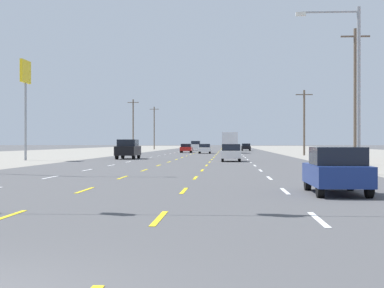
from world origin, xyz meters
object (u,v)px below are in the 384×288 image
object	(u,v)px
suv_far_left_mid	(128,149)
sedan_inner_left_farther	(186,148)
suv_inner_left_distant_a	(196,145)
streetlight_right_row_0	(352,78)
pole_sign_left_row_1	(25,82)
sedan_far_right_farthest	(246,147)
hatchback_inner_right_near	(231,153)
hatchback_far_right_nearest	(336,170)
sedan_center_turn_midfar	(205,149)
box_truck_inner_right_far	(230,141)

from	to	relation	value
suv_far_left_mid	sedan_inner_left_farther	distance (m)	36.40
suv_inner_left_distant_a	streetlight_right_row_0	xyz separation A→B (m)	(13.22, -93.35, 4.05)
suv_far_left_mid	pole_sign_left_row_1	world-z (taller)	pole_sign_left_row_1
sedan_far_right_farthest	suv_inner_left_distant_a	distance (m)	12.18
hatchback_inner_right_near	sedan_inner_left_farther	world-z (taller)	hatchback_inner_right_near
hatchback_far_right_nearest	sedan_far_right_farthest	size ratio (longest dim) A/B	0.87
hatchback_inner_right_near	streetlight_right_row_0	xyz separation A→B (m)	(6.23, -20.95, 4.29)
sedan_center_turn_midfar	sedan_inner_left_farther	size ratio (longest dim) A/B	1.00
hatchback_far_right_nearest	suv_far_left_mid	distance (m)	42.45
hatchback_inner_right_near	suv_inner_left_distant_a	xyz separation A→B (m)	(-6.98, 72.40, 0.24)
suv_far_left_mid	suv_inner_left_distant_a	size ratio (longest dim) A/B	1.00
box_truck_inner_right_far	pole_sign_left_row_1	distance (m)	43.87
pole_sign_left_row_1	sedan_center_turn_midfar	bearing A→B (deg)	66.18
sedan_inner_left_farther	suv_far_left_mid	bearing A→B (deg)	-95.41
sedan_inner_left_farther	pole_sign_left_row_1	distance (m)	43.70
sedan_inner_left_farther	hatchback_far_right_nearest	bearing A→B (deg)	-82.37
hatchback_inner_right_near	sedan_far_right_farthest	distance (m)	66.13
sedan_center_turn_midfar	streetlight_right_row_0	xyz separation A→B (m)	(9.98, -58.21, 4.32)
hatchback_inner_right_near	sedan_far_right_farthest	size ratio (longest dim) A/B	0.87
sedan_far_right_farthest	streetlight_right_row_0	xyz separation A→B (m)	(2.84, -86.99, 4.32)
sedan_center_turn_midfar	sedan_far_right_farthest	bearing A→B (deg)	76.07
sedan_center_turn_midfar	pole_sign_left_row_1	world-z (taller)	pole_sign_left_row_1
sedan_inner_left_farther	sedan_far_right_farthest	size ratio (longest dim) A/B	1.00
suv_inner_left_distant_a	pole_sign_left_row_1	distance (m)	71.66
hatchback_far_right_nearest	box_truck_inner_right_far	xyz separation A→B (m)	(-3.18, 74.01, 1.05)
hatchback_inner_right_near	suv_inner_left_distant_a	bearing A→B (deg)	95.51
sedan_center_turn_midfar	streetlight_right_row_0	world-z (taller)	streetlight_right_row_0
pole_sign_left_row_1	streetlight_right_row_0	bearing A→B (deg)	-42.09
suv_inner_left_distant_a	streetlight_right_row_0	world-z (taller)	streetlight_right_row_0
hatchback_inner_right_near	suv_far_left_mid	size ratio (longest dim) A/B	0.80
hatchback_far_right_nearest	sedan_center_turn_midfar	bearing A→B (deg)	95.68
suv_far_left_mid	sedan_inner_left_farther	xyz separation A→B (m)	(3.43, 36.24, -0.27)
suv_inner_left_distant_a	hatchback_far_right_nearest	bearing A→B (deg)	-84.46
sedan_far_right_farthest	pole_sign_left_row_1	world-z (taller)	pole_sign_left_row_1
sedan_inner_left_farther	sedan_far_right_farthest	world-z (taller)	same
hatchback_inner_right_near	sedan_far_right_farthest	bearing A→B (deg)	87.06
sedan_far_right_farthest	pole_sign_left_row_1	xyz separation A→B (m)	(-22.67, -63.95, 6.57)
suv_far_left_mid	sedan_far_right_farthest	world-z (taller)	suv_far_left_mid
pole_sign_left_row_1	streetlight_right_row_0	size ratio (longest dim) A/B	1.07
suv_far_left_mid	hatchback_far_right_nearest	bearing A→B (deg)	-71.22
suv_far_left_mid	sedan_center_turn_midfar	xyz separation A→B (m)	(6.68, 30.00, -0.27)
box_truck_inner_right_far	pole_sign_left_row_1	size ratio (longest dim) A/B	0.76
suv_far_left_mid	sedan_inner_left_farther	size ratio (longest dim) A/B	1.09
hatchback_inner_right_near	streetlight_right_row_0	world-z (taller)	streetlight_right_row_0
suv_far_left_mid	sedan_far_right_farthest	bearing A→B (deg)	76.77
hatchback_far_right_nearest	suv_inner_left_distant_a	size ratio (longest dim) A/B	0.80
sedan_center_turn_midfar	hatchback_far_right_nearest	bearing A→B (deg)	-84.32
sedan_inner_left_farther	pole_sign_left_row_1	size ratio (longest dim) A/B	0.48
sedan_center_turn_midfar	sedan_far_right_farthest	size ratio (longest dim) A/B	1.00
sedan_center_turn_midfar	pole_sign_left_row_1	xyz separation A→B (m)	(-15.53, -35.18, 6.57)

